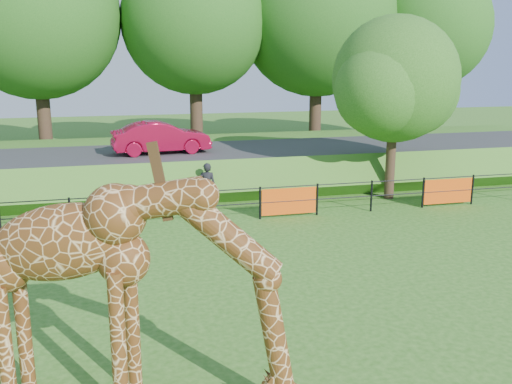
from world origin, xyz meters
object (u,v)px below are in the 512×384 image
car_red (161,137)px  visitor (207,186)px  tree_east (397,84)px  giraffe (134,294)px

car_red → visitor: size_ratio=2.40×
tree_east → giraffe: bearing=-131.9°
giraffe → tree_east: (10.04, 11.20, 2.47)m
giraffe → tree_east: 15.25m
giraffe → visitor: size_ratio=3.10×
car_red → giraffe: bearing=167.8°
car_red → tree_east: size_ratio=0.58×
giraffe → car_red: size_ratio=1.29×
visitor → giraffe: bearing=93.5°
giraffe → visitor: (2.99, 11.40, -1.00)m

